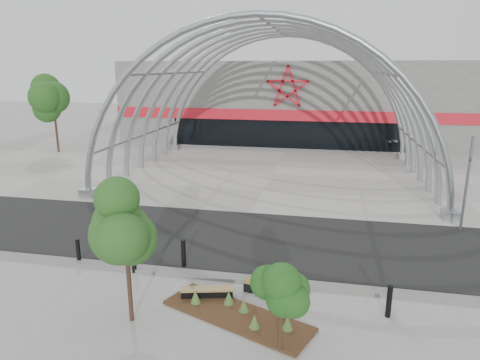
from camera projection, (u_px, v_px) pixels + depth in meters
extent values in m
plane|color=gray|center=(219.00, 274.00, 15.90)|extent=(140.00, 140.00, 0.00)
cube|color=black|center=(238.00, 238.00, 19.22)|extent=(140.00, 7.00, 0.02)
cube|color=#A09B91|center=(272.00, 174.00, 30.58)|extent=(60.00, 17.00, 0.04)
cube|color=slate|center=(217.00, 276.00, 15.65)|extent=(60.00, 0.50, 0.12)
cube|color=#62625D|center=(294.00, 100.00, 46.60)|extent=(34.00, 15.00, 8.00)
cube|color=black|center=(286.00, 134.00, 40.24)|extent=(22.00, 0.25, 2.60)
cube|color=red|center=(287.00, 115.00, 39.78)|extent=(34.00, 0.30, 1.00)
torus|color=#969B9F|center=(254.00, 207.00, 23.48)|extent=(20.36, 0.36, 20.36)
torus|color=#969B9F|center=(261.00, 194.00, 25.85)|extent=(20.36, 0.36, 20.36)
torus|color=#969B9F|center=(267.00, 184.00, 28.22)|extent=(20.36, 0.36, 20.36)
torus|color=#969B9F|center=(272.00, 175.00, 30.58)|extent=(20.36, 0.36, 20.36)
torus|color=#969B9F|center=(276.00, 167.00, 32.95)|extent=(20.36, 0.36, 20.36)
torus|color=#969B9F|center=(280.00, 160.00, 35.32)|extent=(20.36, 0.36, 20.36)
torus|color=#969B9F|center=(283.00, 154.00, 37.69)|extent=(20.36, 0.36, 20.36)
cylinder|color=#969B9F|center=(419.00, 144.00, 28.07)|extent=(0.20, 15.00, 0.20)
cylinder|color=#969B9F|center=(383.00, 73.00, 27.41)|extent=(0.20, 15.00, 0.20)
cylinder|color=#969B9F|center=(275.00, 27.00, 28.01)|extent=(0.20, 15.00, 0.20)
cylinder|color=#969B9F|center=(174.00, 73.00, 30.12)|extent=(0.20, 15.00, 0.20)
cylinder|color=#969B9F|center=(144.00, 135.00, 31.77)|extent=(0.20, 15.00, 0.20)
cube|color=#969B9F|center=(88.00, 193.00, 25.33)|extent=(0.80, 0.80, 0.50)
cube|color=#969B9F|center=(175.00, 147.00, 39.54)|extent=(0.80, 0.80, 0.50)
cube|color=#969B9F|center=(450.00, 215.00, 21.50)|extent=(0.80, 0.80, 0.50)
cube|color=#969B9F|center=(402.00, 156.00, 35.70)|extent=(0.80, 0.80, 0.50)
cube|color=#372315|center=(236.00, 315.00, 13.21)|extent=(5.02, 3.22, 0.09)
cone|color=#4E7034|center=(195.00, 297.00, 13.80)|extent=(0.33, 0.33, 0.42)
cone|color=#4E7034|center=(244.00, 305.00, 13.32)|extent=(0.33, 0.33, 0.42)
cone|color=#4E7034|center=(255.00, 321.00, 12.47)|extent=(0.33, 0.33, 0.42)
cone|color=#4E7034|center=(229.00, 298.00, 13.74)|extent=(0.33, 0.33, 0.42)
cone|color=#4E7034|center=(287.00, 323.00, 12.39)|extent=(0.33, 0.33, 0.42)
cone|color=#4E7034|center=(192.00, 290.00, 14.22)|extent=(0.33, 0.33, 0.42)
cylinder|color=slate|center=(467.00, 184.00, 19.69)|extent=(0.13, 0.13, 4.48)
imported|color=black|center=(470.00, 163.00, 19.44)|extent=(0.16, 0.63, 0.13)
cylinder|color=black|center=(130.00, 288.00, 12.77)|extent=(0.13, 0.13, 2.15)
ellipsoid|color=#21491C|center=(125.00, 227.00, 12.27)|extent=(1.84, 1.84, 2.35)
cylinder|color=black|center=(281.00, 325.00, 11.43)|extent=(0.11, 0.11, 1.59)
ellipsoid|color=#103F11|center=(282.00, 276.00, 11.06)|extent=(1.31, 1.31, 1.73)
cube|color=black|center=(207.00, 294.00, 14.24)|extent=(1.74, 0.72, 0.29)
cube|color=black|center=(188.00, 294.00, 14.21)|extent=(0.19, 0.39, 0.34)
cube|color=black|center=(226.00, 293.00, 14.26)|extent=(0.19, 0.39, 0.34)
cube|color=#987B49|center=(207.00, 289.00, 14.19)|extent=(1.79, 0.79, 0.05)
cube|color=black|center=(269.00, 290.00, 14.50)|extent=(1.79, 0.63, 0.30)
cube|color=black|center=(251.00, 286.00, 14.72)|extent=(0.17, 0.40, 0.35)
cube|color=black|center=(288.00, 293.00, 14.26)|extent=(0.17, 0.40, 0.35)
cube|color=brown|center=(269.00, 285.00, 14.44)|extent=(1.85, 0.69, 0.05)
cylinder|color=black|center=(78.00, 251.00, 16.76)|extent=(0.16, 0.16, 0.99)
cylinder|color=black|center=(134.00, 259.00, 15.96)|extent=(0.18, 0.18, 1.10)
cylinder|color=black|center=(184.00, 253.00, 16.43)|extent=(0.18, 0.18, 1.10)
cylinder|color=black|center=(276.00, 300.00, 13.24)|extent=(0.15, 0.15, 0.96)
cylinder|color=black|center=(389.00, 301.00, 13.10)|extent=(0.17, 0.17, 1.04)
cylinder|color=black|center=(57.00, 134.00, 38.26)|extent=(0.20, 0.20, 3.30)
ellipsoid|color=#194617|center=(53.00, 100.00, 37.49)|extent=(3.00, 3.00, 3.60)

